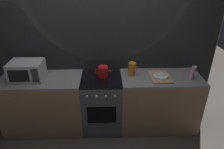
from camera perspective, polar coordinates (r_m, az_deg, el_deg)
name	(u,v)px	position (r m, az deg, el deg)	size (l,w,h in m)	color
ground_plane	(103,125)	(3.46, -2.73, -14.21)	(8.00, 8.00, 0.00)	#47423D
back_wall	(101,51)	(3.12, -3.15, 6.76)	(3.60, 0.05, 2.40)	gray
counter_left	(45,104)	(3.32, -18.77, -7.98)	(1.20, 0.60, 0.90)	#997251
stove_unit	(102,103)	(3.18, -2.90, -8.12)	(0.60, 0.63, 0.90)	#4C4C51
counter_right	(158,102)	(3.28, 13.14, -7.60)	(1.20, 0.60, 0.90)	#997251
microwave	(27,70)	(3.10, -23.16, 1.07)	(0.46, 0.35, 0.27)	#B2B2B7
kettle	(103,71)	(2.95, -2.53, 0.90)	(0.28, 0.15, 0.17)	red
pitcher	(132,69)	(2.99, 5.77, 1.60)	(0.16, 0.11, 0.20)	orange
dish_pile	(160,77)	(3.01, 13.67, -0.59)	(0.30, 0.40, 0.06)	tan
spray_bottle	(192,74)	(3.10, 21.97, 0.17)	(0.08, 0.06, 0.20)	pink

